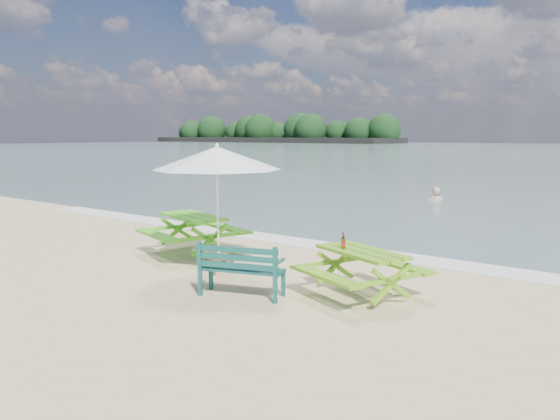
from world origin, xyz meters
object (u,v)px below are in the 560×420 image
Objects in this scene: beer_bottle at (343,243)px; swimmer at (435,210)px; park_bench at (242,280)px; side_table at (219,263)px; picnic_table_left at (193,235)px; patio_umbrella at (217,158)px; picnic_table_right at (361,274)px.

swimmer is (-3.71, 13.16, -1.23)m from beer_bottle.
park_bench is 2.36× the size of side_table.
swimmer reaches higher than side_table.
picnic_table_left is 1.76m from side_table.
park_bench is at bearing -33.32° from patio_umbrella.
picnic_table_left is 3.90× the size of side_table.
picnic_table_right reaches higher than swimmer.
patio_umbrella reaches higher than park_bench.
side_table is at bearing -84.99° from swimmer.
park_bench is 0.47× the size of patio_umbrella.
beer_bottle is (2.53, 0.20, 0.66)m from side_table.
picnic_table_left is 4.41m from picnic_table_right.
beer_bottle is (1.18, 1.09, 0.56)m from park_bench.
picnic_table_right is 1.51× the size of park_bench.
swimmer is (-1.17, 13.36, -0.57)m from side_table.
patio_umbrella is (1.53, -0.83, 1.69)m from picnic_table_left.
picnic_table_left is at bearing 151.69° from side_table.
side_table is at bearing -28.31° from picnic_table_left.
beer_bottle is 0.14× the size of swimmer.
side_table is 2.63m from beer_bottle.
beer_bottle reaches higher than park_bench.
picnic_table_left is 0.78× the size of patio_umbrella.
side_table is 0.20× the size of patio_umbrella.
park_bench is (2.89, -1.72, -0.14)m from picnic_table_left.
swimmer is (-4.01, 13.11, -0.76)m from picnic_table_right.
park_bench reaches higher than side_table.
patio_umbrella is at bearing -84.99° from swimmer.
swimmer is (-1.17, 13.36, -2.50)m from patio_umbrella.
beer_bottle is (2.53, 0.20, -1.27)m from patio_umbrella.
patio_umbrella is at bearing 45.00° from side_table.
picnic_table_right is at bearing -7.49° from picnic_table_left.
patio_umbrella is at bearing -175.52° from beer_bottle.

